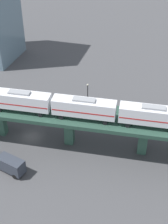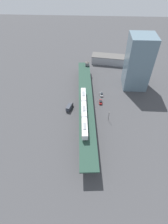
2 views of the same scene
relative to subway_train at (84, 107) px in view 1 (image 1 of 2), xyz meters
name	(u,v)px [view 1 (image 1 of 2)]	position (x,y,z in m)	size (l,w,h in m)	color
ground_plane	(31,137)	(0.46, 11.94, -10.29)	(400.00, 400.00, 0.00)	#424244
elevated_viaduct	(29,112)	(0.48, 11.77, -3.64)	(15.61, 92.38, 7.76)	#244135
subway_train	(84,107)	(0.00, 0.00, 0.00)	(5.74, 37.30, 4.45)	silver
street_car_red	(21,105)	(9.89, 18.76, -9.36)	(2.01, 4.43, 1.89)	#AD1E1E
delivery_truck	(8,163)	(-9.74, 12.06, -8.53)	(4.01, 7.54, 3.20)	#333338
street_lamp	(88,94)	(14.12, 3.14, -6.19)	(0.44, 0.44, 6.94)	black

